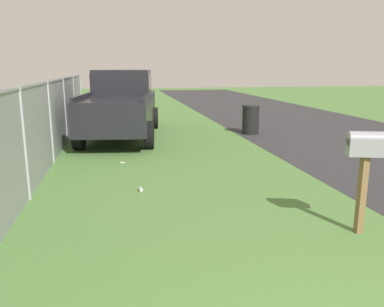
# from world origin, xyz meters

# --- Properties ---
(mailbox) EXTENTS (0.33, 0.51, 1.38)m
(mailbox) POSITION_xyz_m (3.15, -1.43, 1.10)
(mailbox) COLOR brown
(mailbox) RESTS_ON ground
(pickup_truck) EXTENTS (5.67, 2.70, 2.09)m
(pickup_truck) POSITION_xyz_m (11.27, 1.58, 1.11)
(pickup_truck) COLOR black
(pickup_truck) RESTS_ON ground
(trash_bin) EXTENTS (0.58, 0.58, 0.96)m
(trash_bin) POSITION_xyz_m (10.92, -2.60, 0.48)
(trash_bin) COLOR black
(trash_bin) RESTS_ON ground
(fence_section) EXTENTS (15.43, 0.07, 1.88)m
(fence_section) POSITION_xyz_m (7.95, 3.23, 1.01)
(fence_section) COLOR #9EA3A8
(fence_section) RESTS_ON ground
(litter_can_far_scatter) EXTENTS (0.13, 0.08, 0.07)m
(litter_can_far_scatter) POSITION_xyz_m (5.49, 1.35, 0.03)
(litter_can_far_scatter) COLOR silver
(litter_can_far_scatter) RESTS_ON ground
(litter_wrapper_near_hydrant) EXTENTS (0.14, 0.15, 0.01)m
(litter_wrapper_near_hydrant) POSITION_xyz_m (7.69, 1.65, 0.00)
(litter_wrapper_near_hydrant) COLOR silver
(litter_wrapper_near_hydrant) RESTS_ON ground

